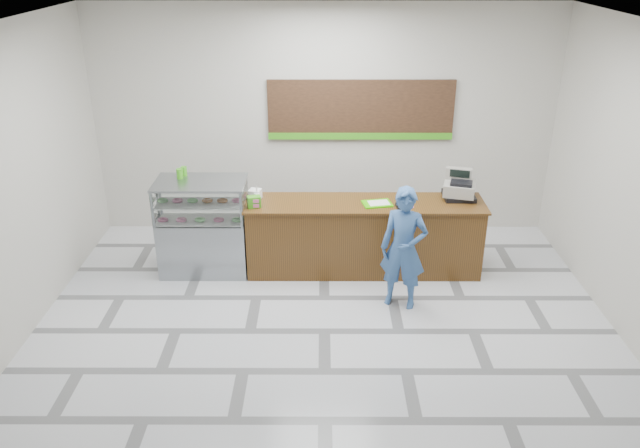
{
  "coord_description": "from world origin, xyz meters",
  "views": [
    {
      "loc": [
        -0.03,
        -6.26,
        4.27
      ],
      "look_at": [
        -0.06,
        0.9,
        1.0
      ],
      "focal_mm": 35.0,
      "sensor_mm": 36.0,
      "label": 1
    }
  ],
  "objects_px": {
    "display_case": "(203,226)",
    "cash_register": "(459,188)",
    "serving_tray": "(377,204)",
    "customer": "(404,248)",
    "sales_counter": "(364,236)"
  },
  "relations": [
    {
      "from": "display_case",
      "to": "cash_register",
      "type": "height_order",
      "value": "cash_register"
    },
    {
      "from": "serving_tray",
      "to": "customer",
      "type": "xyz_separation_m",
      "value": [
        0.27,
        -0.85,
        -0.25
      ]
    },
    {
      "from": "serving_tray",
      "to": "customer",
      "type": "distance_m",
      "value": 0.93
    },
    {
      "from": "cash_register",
      "to": "display_case",
      "type": "bearing_deg",
      "value": -161.74
    },
    {
      "from": "display_case",
      "to": "cash_register",
      "type": "bearing_deg",
      "value": 2.93
    },
    {
      "from": "display_case",
      "to": "customer",
      "type": "bearing_deg",
      "value": -19.07
    },
    {
      "from": "sales_counter",
      "to": "display_case",
      "type": "relative_size",
      "value": 2.45
    },
    {
      "from": "cash_register",
      "to": "sales_counter",
      "type": "bearing_deg",
      "value": -156.82
    },
    {
      "from": "cash_register",
      "to": "serving_tray",
      "type": "bearing_deg",
      "value": -152.63
    },
    {
      "from": "serving_tray",
      "to": "sales_counter",
      "type": "bearing_deg",
      "value": 147.9
    },
    {
      "from": "display_case",
      "to": "customer",
      "type": "height_order",
      "value": "customer"
    },
    {
      "from": "sales_counter",
      "to": "serving_tray",
      "type": "xyz_separation_m",
      "value": [
        0.16,
        -0.06,
        0.52
      ]
    },
    {
      "from": "sales_counter",
      "to": "serving_tray",
      "type": "relative_size",
      "value": 7.62
    },
    {
      "from": "cash_register",
      "to": "customer",
      "type": "distance_m",
      "value": 1.45
    },
    {
      "from": "display_case",
      "to": "serving_tray",
      "type": "height_order",
      "value": "display_case"
    }
  ]
}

